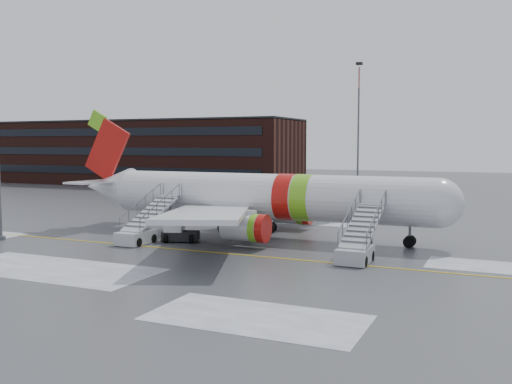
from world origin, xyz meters
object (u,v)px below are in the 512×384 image
at_px(airstair_fwd, 358,245).
at_px(pushback_tug, 178,233).
at_px(airliner, 255,197).
at_px(airstair_aft, 142,229).

height_order(airstair_fwd, pushback_tug, airstair_fwd).
relative_size(airstair_fwd, pushback_tug, 2.37).
bearing_deg(pushback_tug, airliner, 46.95).
bearing_deg(airstair_fwd, airstair_aft, 180.00).
bearing_deg(airstair_fwd, pushback_tug, 174.07).
bearing_deg(airliner, airstair_aft, -137.30).
bearing_deg(airliner, pushback_tug, -133.05).
distance_m(airliner, airstair_fwd, 12.61).
relative_size(airstair_aft, pushback_tug, 2.37).
bearing_deg(pushback_tug, airstair_aft, -147.27).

